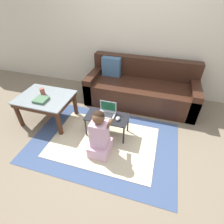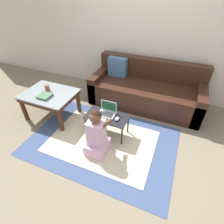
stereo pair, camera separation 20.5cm
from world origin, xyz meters
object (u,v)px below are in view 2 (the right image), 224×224
object	(u,v)px
laptop	(107,112)
person_seated	(97,136)
laptop_desk	(107,118)
coffee_table	(50,97)
book_on_table	(45,96)
computer_mouse	(117,119)
cup_on_table	(47,88)
couch	(146,90)

from	to	relation	value
laptop	person_seated	xyz separation A→B (m)	(0.04, -0.44, -0.07)
laptop_desk	coffee_table	bearing A→B (deg)	177.54
coffee_table	book_on_table	xyz separation A→B (m)	(0.02, -0.12, 0.10)
coffee_table	laptop_desk	distance (m)	1.07
laptop	book_on_table	bearing A→B (deg)	-173.13
coffee_table	computer_mouse	distance (m)	1.24
laptop_desk	person_seated	bearing A→B (deg)	-86.37
laptop_desk	person_seated	world-z (taller)	person_seated
person_seated	book_on_table	distance (m)	1.13
laptop	computer_mouse	size ratio (longest dim) A/B	2.83
coffee_table	computer_mouse	xyz separation A→B (m)	(1.24, -0.07, -0.03)
coffee_table	person_seated	distance (m)	1.18
computer_mouse	laptop	bearing A→B (deg)	159.37
computer_mouse	book_on_table	size ratio (longest dim) A/B	0.47
laptop	computer_mouse	xyz separation A→B (m)	(0.19, -0.07, -0.01)
person_seated	cup_on_table	bearing A→B (deg)	157.00
cup_on_table	laptop_desk	bearing A→B (deg)	-5.08
coffee_table	book_on_table	bearing A→B (deg)	-78.57
laptop_desk	book_on_table	world-z (taller)	book_on_table
couch	cup_on_table	distance (m)	1.77
laptop	computer_mouse	bearing A→B (deg)	-20.63
laptop_desk	computer_mouse	size ratio (longest dim) A/B	7.07
laptop	computer_mouse	world-z (taller)	laptop
laptop	cup_on_table	xyz separation A→B (m)	(-1.11, 0.05, 0.14)
couch	coffee_table	world-z (taller)	couch
laptop_desk	laptop	xyz separation A→B (m)	(-0.02, 0.05, 0.07)
laptop	person_seated	distance (m)	0.44
couch	computer_mouse	size ratio (longest dim) A/B	22.46
laptop	cup_on_table	bearing A→B (deg)	177.32
person_seated	cup_on_table	world-z (taller)	person_seated
coffee_table	couch	bearing A→B (deg)	36.26
person_seated	cup_on_table	xyz separation A→B (m)	(-1.15, 0.49, 0.21)
laptop	person_seated	world-z (taller)	person_seated
laptop_desk	laptop	size ratio (longest dim) A/B	2.50
coffee_table	computer_mouse	bearing A→B (deg)	-3.18
laptop_desk	cup_on_table	bearing A→B (deg)	174.92
laptop_desk	person_seated	xyz separation A→B (m)	(0.02, -0.39, 0.01)
computer_mouse	person_seated	bearing A→B (deg)	-111.97
book_on_table	couch	bearing A→B (deg)	39.85
couch	person_seated	size ratio (longest dim) A/B	2.80
book_on_table	coffee_table	bearing A→B (deg)	101.43
couch	cup_on_table	world-z (taller)	couch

